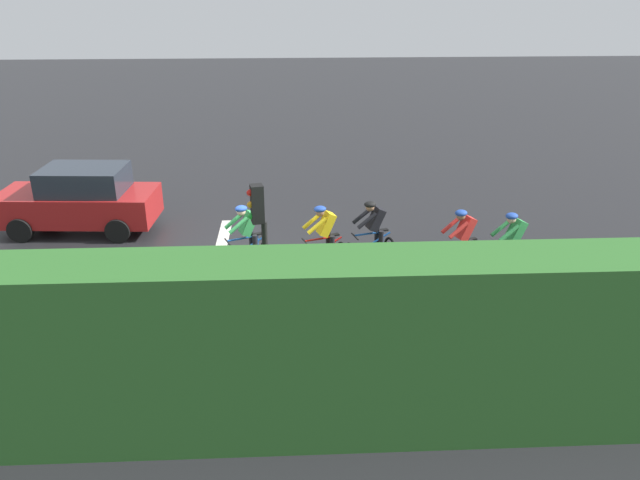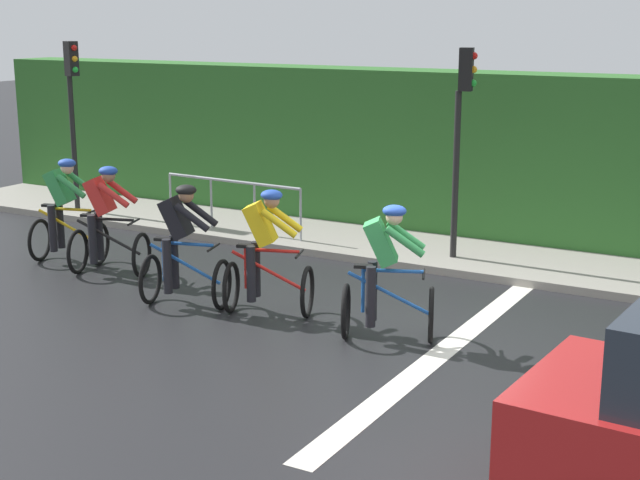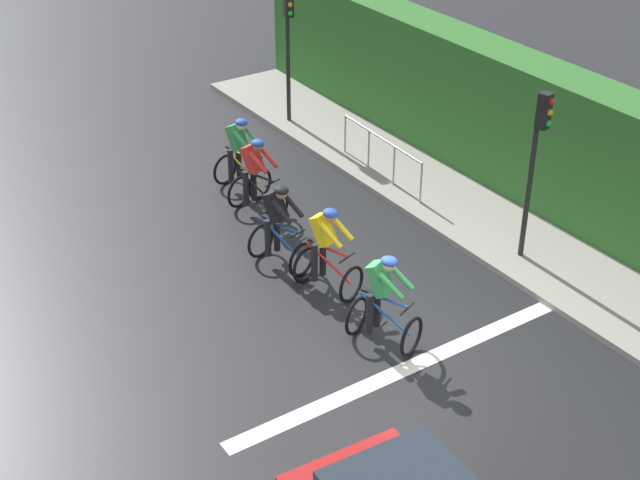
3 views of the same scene
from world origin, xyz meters
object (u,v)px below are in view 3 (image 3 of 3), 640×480
at_px(cyclist_second, 256,178).
at_px(traffic_light_far_junction, 288,37).
at_px(cyclist_lead, 240,156).
at_px(cyclist_fourth, 326,251).
at_px(cyclist_trailing, 382,302).
at_px(traffic_light_near_crossing, 537,153).
at_px(pedestrian_railing_kerbside, 381,149).
at_px(cyclist_mid, 279,228).

bearing_deg(cyclist_second, traffic_light_far_junction, 49.17).
distance_m(cyclist_lead, cyclist_fourth, 4.20).
distance_m(cyclist_trailing, traffic_light_far_junction, 9.05).
xyz_separation_m(cyclist_trailing, traffic_light_near_crossing, (3.70, 0.53, 1.43)).
bearing_deg(cyclist_trailing, traffic_light_near_crossing, 8.22).
bearing_deg(cyclist_second, cyclist_fourth, -97.41).
xyz_separation_m(cyclist_fourth, pedestrian_railing_kerbside, (3.36, 2.87, -0.03)).
bearing_deg(traffic_light_far_junction, cyclist_mid, -123.92).
relative_size(cyclist_fourth, cyclist_trailing, 1.00).
height_order(cyclist_mid, cyclist_trailing, same).
bearing_deg(cyclist_second, cyclist_trailing, -96.10).
bearing_deg(traffic_light_far_junction, traffic_light_near_crossing, -88.08).
bearing_deg(cyclist_lead, cyclist_mid, -106.60).
bearing_deg(cyclist_mid, cyclist_fourth, -77.93).
bearing_deg(pedestrian_railing_kerbside, cyclist_second, 175.66).
bearing_deg(cyclist_lead, traffic_light_far_junction, 40.93).
relative_size(cyclist_second, cyclist_trailing, 1.00).
distance_m(cyclist_fourth, pedestrian_railing_kerbside, 4.42).
xyz_separation_m(cyclist_lead, pedestrian_railing_kerbside, (2.72, -1.28, -0.03)).
height_order(cyclist_fourth, traffic_light_far_junction, traffic_light_far_junction).
bearing_deg(pedestrian_railing_kerbside, traffic_light_near_crossing, -86.96).
relative_size(cyclist_mid, cyclist_trailing, 1.00).
height_order(traffic_light_far_junction, pedestrian_railing_kerbside, traffic_light_far_junction).
distance_m(cyclist_lead, cyclist_mid, 3.12).
relative_size(cyclist_fourth, traffic_light_far_junction, 0.50).
distance_m(cyclist_second, cyclist_trailing, 4.89).
bearing_deg(cyclist_lead, cyclist_fourth, -98.80).
distance_m(cyclist_fourth, traffic_light_near_crossing, 4.05).
xyz_separation_m(cyclist_mid, pedestrian_railing_kerbside, (3.61, 1.71, -0.03)).
relative_size(cyclist_trailing, traffic_light_near_crossing, 0.50).
height_order(cyclist_mid, traffic_light_near_crossing, traffic_light_near_crossing).
height_order(traffic_light_near_crossing, traffic_light_far_junction, same).
relative_size(cyclist_second, traffic_light_near_crossing, 0.50).
distance_m(cyclist_lead, cyclist_trailing, 5.97).
distance_m(cyclist_mid, traffic_light_far_junction, 6.56).
distance_m(cyclist_trailing, pedestrian_railing_kerbside, 5.80).
relative_size(cyclist_trailing, traffic_light_far_junction, 0.50).
relative_size(cyclist_mid, cyclist_fourth, 1.00).
relative_size(cyclist_fourth, pedestrian_railing_kerbside, 0.57).
relative_size(cyclist_trailing, pedestrian_railing_kerbside, 0.57).
relative_size(cyclist_lead, cyclist_fourth, 1.00).
xyz_separation_m(cyclist_second, cyclist_mid, (-0.65, -1.93, 0.00)).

